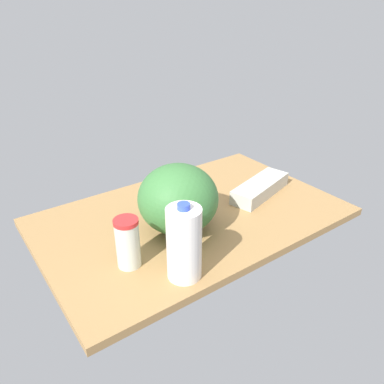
{
  "coord_description": "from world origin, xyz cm",
  "views": [
    {
      "loc": [
        -76.01,
        -105.93,
        81.48
      ],
      "look_at": [
        0.0,
        0.0,
        13.0
      ],
      "focal_mm": 35.0,
      "sensor_mm": 36.0,
      "label": 1
    }
  ],
  "objects_px": {
    "tumbler_cup": "(128,243)",
    "lemon_far_back": "(189,178)",
    "egg_carton": "(260,188)",
    "milk_jug": "(184,243)",
    "lime_near_front": "(170,174)",
    "watermelon": "(178,199)",
    "lime_beside_bowl": "(162,189)"
  },
  "relations": [
    {
      "from": "tumbler_cup",
      "to": "lemon_far_back",
      "type": "relative_size",
      "value": 2.19
    },
    {
      "from": "egg_carton",
      "to": "milk_jug",
      "type": "xyz_separation_m",
      "value": [
        -0.58,
        -0.25,
        0.09
      ]
    },
    {
      "from": "egg_carton",
      "to": "lime_near_front",
      "type": "height_order",
      "value": "same"
    },
    {
      "from": "watermelon",
      "to": "tumbler_cup",
      "type": "height_order",
      "value": "watermelon"
    },
    {
      "from": "lime_beside_bowl",
      "to": "milk_jug",
      "type": "bearing_deg",
      "value": -114.37
    },
    {
      "from": "milk_jug",
      "to": "lime_near_front",
      "type": "height_order",
      "value": "milk_jug"
    },
    {
      "from": "lemon_far_back",
      "to": "lime_beside_bowl",
      "type": "distance_m",
      "value": 0.14
    },
    {
      "from": "watermelon",
      "to": "lemon_far_back",
      "type": "bearing_deg",
      "value": 48.35
    },
    {
      "from": "milk_jug",
      "to": "lime_beside_bowl",
      "type": "height_order",
      "value": "milk_jug"
    },
    {
      "from": "lime_beside_bowl",
      "to": "lemon_far_back",
      "type": "bearing_deg",
      "value": -2.62
    },
    {
      "from": "watermelon",
      "to": "egg_carton",
      "type": "relative_size",
      "value": 0.9
    },
    {
      "from": "tumbler_cup",
      "to": "milk_jug",
      "type": "distance_m",
      "value": 0.19
    },
    {
      "from": "watermelon",
      "to": "milk_jug",
      "type": "xyz_separation_m",
      "value": [
        -0.14,
        -0.23,
        -0.01
      ]
    },
    {
      "from": "tumbler_cup",
      "to": "lime_near_front",
      "type": "distance_m",
      "value": 0.65
    },
    {
      "from": "lime_near_front",
      "to": "lemon_far_back",
      "type": "height_order",
      "value": "lemon_far_back"
    },
    {
      "from": "watermelon",
      "to": "tumbler_cup",
      "type": "distance_m",
      "value": 0.27
    },
    {
      "from": "egg_carton",
      "to": "milk_jug",
      "type": "bearing_deg",
      "value": -171.88
    },
    {
      "from": "egg_carton",
      "to": "lime_beside_bowl",
      "type": "bearing_deg",
      "value": 128.59
    },
    {
      "from": "egg_carton",
      "to": "lime_beside_bowl",
      "type": "distance_m",
      "value": 0.44
    },
    {
      "from": "watermelon",
      "to": "lime_beside_bowl",
      "type": "height_order",
      "value": "watermelon"
    },
    {
      "from": "egg_carton",
      "to": "lemon_far_back",
      "type": "bearing_deg",
      "value": 114.55
    },
    {
      "from": "milk_jug",
      "to": "lime_beside_bowl",
      "type": "relative_size",
      "value": 4.87
    },
    {
      "from": "milk_jug",
      "to": "lime_beside_bowl",
      "type": "bearing_deg",
      "value": 65.63
    },
    {
      "from": "watermelon",
      "to": "lime_beside_bowl",
      "type": "relative_size",
      "value": 5.55
    },
    {
      "from": "milk_jug",
      "to": "lime_near_front",
      "type": "distance_m",
      "value": 0.7
    },
    {
      "from": "egg_carton",
      "to": "lime_beside_bowl",
      "type": "relative_size",
      "value": 6.14
    },
    {
      "from": "milk_jug",
      "to": "lime_beside_bowl",
      "type": "xyz_separation_m",
      "value": [
        0.23,
        0.51,
        -0.1
      ]
    },
    {
      "from": "tumbler_cup",
      "to": "lemon_far_back",
      "type": "height_order",
      "value": "tumbler_cup"
    },
    {
      "from": "tumbler_cup",
      "to": "milk_jug",
      "type": "xyz_separation_m",
      "value": [
        0.12,
        -0.15,
        0.04
      ]
    },
    {
      "from": "tumbler_cup",
      "to": "lime_beside_bowl",
      "type": "relative_size",
      "value": 3.24
    },
    {
      "from": "lemon_far_back",
      "to": "watermelon",
      "type": "bearing_deg",
      "value": -131.65
    },
    {
      "from": "lime_near_front",
      "to": "lemon_far_back",
      "type": "relative_size",
      "value": 0.77
    }
  ]
}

